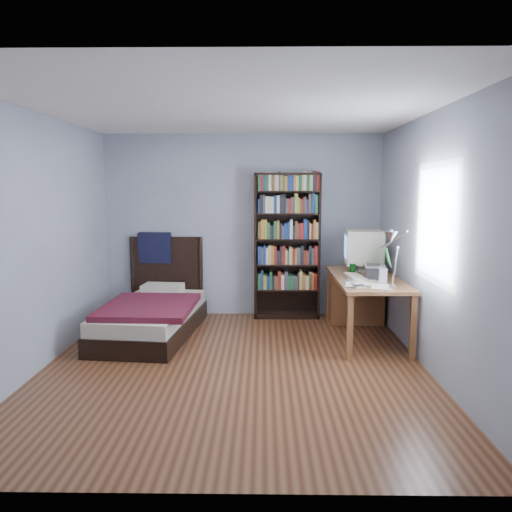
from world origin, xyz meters
The scene contains 14 objects.
room centered at (0.03, 0.00, 1.25)m, with size 4.20×4.24×2.50m.
desk centered at (1.51, 1.50, 0.42)m, with size 0.75×1.73×0.73m.
crt_monitor centered at (1.54, 1.45, 1.02)m, with size 0.48×0.44×0.52m.
laptop centered at (1.60, 0.93, 0.84)m, with size 0.34×0.34×0.37m.
desk_lamp centered at (1.51, -0.07, 1.25)m, with size 0.25×0.55×0.65m.
keyboard centered at (1.36, 0.93, 0.75)m, with size 0.17×0.45×0.03m, color beige.
speaker centered at (1.60, 0.59, 0.82)m, with size 0.09×0.09×0.17m, color #949396.
soda_can centered at (1.38, 1.23, 0.79)m, with size 0.07×0.07×0.13m, color #083C15.
mouse centered at (1.47, 1.35, 0.75)m, with size 0.06×0.11×0.04m, color silver.
phone_silver centered at (1.27, 0.74, 0.74)m, with size 0.05×0.10×0.02m, color silver.
phone_grey centered at (1.27, 0.55, 0.74)m, with size 0.05×0.10×0.02m, color #949396.
external_drive centered at (1.30, 0.39, 0.74)m, with size 0.11×0.11×0.02m, color #949396.
bookshelf centered at (0.61, 1.94, 0.99)m, with size 0.89×0.30×1.97m.
bed centered at (-1.06, 1.14, 0.26)m, with size 1.14×2.07×1.16m.
Camera 1 is at (0.28, -4.80, 1.78)m, focal length 35.00 mm.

